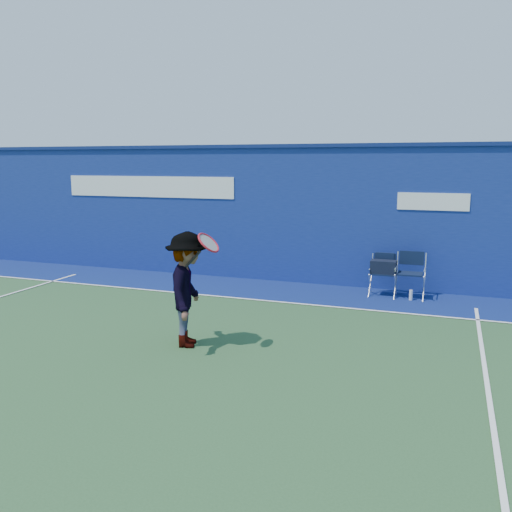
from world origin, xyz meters
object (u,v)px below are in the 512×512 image
(water_bottle, at_px, (411,295))
(tennis_player, at_px, (188,289))
(directors_chair_left, at_px, (383,278))
(directors_chair_right, at_px, (410,284))

(water_bottle, relative_size, tennis_player, 0.12)
(tennis_player, bearing_deg, water_bottle, 52.87)
(directors_chair_left, bearing_deg, tennis_player, -119.89)
(directors_chair_left, height_order, water_bottle, directors_chair_left)
(directors_chair_right, bearing_deg, directors_chair_left, 177.35)
(directors_chair_left, relative_size, tennis_player, 0.50)
(tennis_player, bearing_deg, directors_chair_left, 60.11)
(tennis_player, bearing_deg, directors_chair_right, 54.68)
(directors_chair_right, bearing_deg, water_bottle, -77.10)
(directors_chair_right, distance_m, tennis_player, 4.99)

